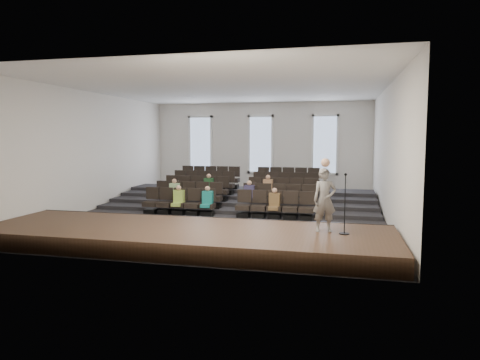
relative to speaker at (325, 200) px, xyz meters
name	(u,v)px	position (x,y,z in m)	size (l,w,h in m)	color
ground	(229,214)	(-3.91, 4.63, -1.37)	(14.00, 14.00, 0.00)	black
ceiling	(229,88)	(-3.91, 4.63, 3.64)	(12.00, 14.00, 0.02)	white
wall_back	(261,148)	(-3.91, 11.65, 1.13)	(12.00, 0.04, 5.00)	silver
wall_front	(155,162)	(-3.91, -2.39, 1.13)	(12.00, 0.04, 5.00)	silver
wall_left	(93,151)	(-9.93, 4.63, 1.13)	(0.04, 14.00, 5.00)	silver
wall_right	(388,153)	(2.11, 4.63, 1.13)	(0.04, 14.00, 5.00)	silver
stage	(184,237)	(-3.91, -0.47, -1.12)	(11.80, 3.60, 0.50)	#3D271A
stage_lip	(203,224)	(-3.91, 1.30, -1.12)	(11.80, 0.06, 0.52)	black
risers	(246,199)	(-3.91, 7.81, -1.18)	(11.80, 4.80, 0.60)	black
seating_rows	(238,193)	(-3.91, 6.18, -0.69)	(6.80, 4.70, 1.67)	black
windows	(261,144)	(-3.91, 11.59, 1.33)	(8.44, 0.10, 3.24)	white
audience	(222,193)	(-4.27, 4.94, -0.57)	(4.85, 2.64, 1.10)	#99BB4B
speaker	(325,200)	(0.00, 0.00, 0.00)	(0.64, 0.42, 1.75)	slate
mic_stand	(345,216)	(0.54, -0.19, -0.39)	(0.27, 0.27, 1.64)	black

